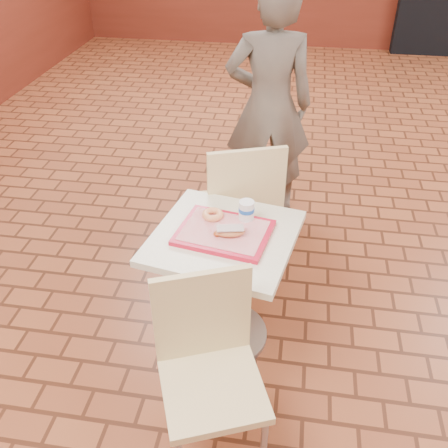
# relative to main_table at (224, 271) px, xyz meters

# --- Properties ---
(wainscot_band) EXTENTS (8.00, 10.00, 1.00)m
(wainscot_band) POSITION_rel_main_table_xyz_m (1.06, 0.65, 0.05)
(wainscot_band) COLOR #551B10
(wainscot_band) RESTS_ON ground
(main_table) EXTENTS (0.64, 0.64, 0.67)m
(main_table) POSITION_rel_main_table_xyz_m (0.00, 0.00, 0.00)
(main_table) COLOR beige
(main_table) RESTS_ON ground
(chair_main_front) EXTENTS (0.51, 0.51, 0.84)m
(chair_main_front) POSITION_rel_main_table_xyz_m (0.03, -0.57, 0.02)
(chair_main_front) COLOR #D8BF81
(chair_main_front) RESTS_ON ground
(chair_main_back) EXTENTS (0.54, 0.54, 0.91)m
(chair_main_back) POSITION_rel_main_table_xyz_m (0.02, 0.52, 0.05)
(chair_main_back) COLOR #E8CF8B
(chair_main_back) RESTS_ON ground
(customer) EXTENTS (0.64, 0.47, 1.59)m
(customer) POSITION_rel_main_table_xyz_m (0.09, 1.28, 0.34)
(customer) COLOR brown
(customer) RESTS_ON ground
(serving_tray) EXTENTS (0.42, 0.32, 0.03)m
(serving_tray) POSITION_rel_main_table_xyz_m (0.00, 0.00, 0.23)
(serving_tray) COLOR red
(serving_tray) RESTS_ON main_table
(ring_donut) EXTENTS (0.12, 0.12, 0.03)m
(ring_donut) POSITION_rel_main_table_xyz_m (-0.07, 0.09, 0.26)
(ring_donut) COLOR #EF9257
(ring_donut) RESTS_ON serving_tray
(long_john_donut) EXTENTS (0.15, 0.09, 0.04)m
(long_john_donut) POSITION_rel_main_table_xyz_m (0.03, -0.04, 0.27)
(long_john_donut) COLOR #C06938
(long_john_donut) RESTS_ON serving_tray
(paper_cup) EXTENTS (0.07, 0.07, 0.09)m
(paper_cup) POSITION_rel_main_table_xyz_m (0.09, 0.11, 0.29)
(paper_cup) COLOR white
(paper_cup) RESTS_ON serving_tray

